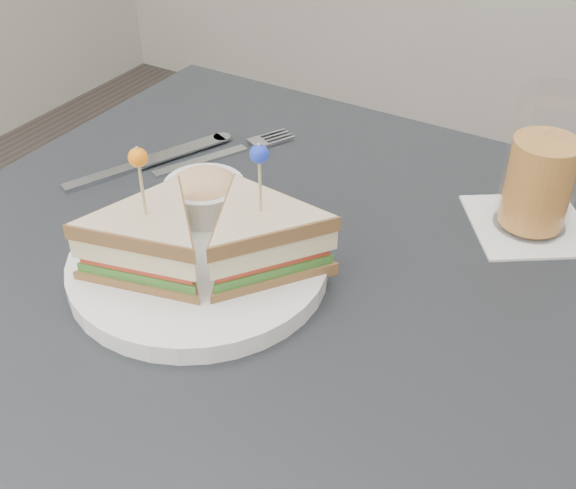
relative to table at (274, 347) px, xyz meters
The scene contains 5 objects.
table is the anchor object (origin of this frame).
plate_meal 0.14m from the table, 168.14° to the right, with size 0.31×0.31×0.15m.
cutlery_fork 0.28m from the table, 132.95° to the left, with size 0.10×0.18×0.01m.
cutlery_knife 0.29m from the table, 155.60° to the left, with size 0.11×0.21×0.01m.
drink_set 0.32m from the table, 52.14° to the left, with size 0.17×0.17×0.15m.
Camera 1 is at (0.28, -0.44, 1.19)m, focal length 45.00 mm.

